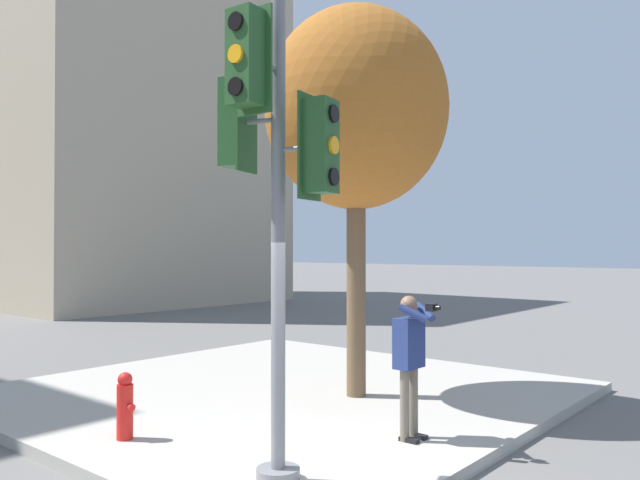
{
  "coord_description": "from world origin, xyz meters",
  "views": [
    {
      "loc": [
        -3.9,
        -3.54,
        2.43
      ],
      "look_at": [
        1.29,
        0.81,
        2.53
      ],
      "focal_mm": 35.0,
      "sensor_mm": 36.0,
      "label": 1
    }
  ],
  "objects_px": {
    "person_photographer": "(410,353)",
    "fire_hydrant": "(125,406)",
    "traffic_signal_pole": "(271,162)",
    "street_tree": "(356,111)"
  },
  "relations": [
    {
      "from": "traffic_signal_pole",
      "to": "street_tree",
      "type": "bearing_deg",
      "value": 23.93
    },
    {
      "from": "person_photographer",
      "to": "street_tree",
      "type": "height_order",
      "value": "street_tree"
    },
    {
      "from": "traffic_signal_pole",
      "to": "person_photographer",
      "type": "bearing_deg",
      "value": -7.97
    },
    {
      "from": "traffic_signal_pole",
      "to": "person_photographer",
      "type": "relative_size",
      "value": 3.01
    },
    {
      "from": "person_photographer",
      "to": "fire_hydrant",
      "type": "distance_m",
      "value": 3.48
    },
    {
      "from": "traffic_signal_pole",
      "to": "street_tree",
      "type": "height_order",
      "value": "street_tree"
    },
    {
      "from": "person_photographer",
      "to": "fire_hydrant",
      "type": "height_order",
      "value": "person_photographer"
    },
    {
      "from": "street_tree",
      "to": "traffic_signal_pole",
      "type": "bearing_deg",
      "value": -156.07
    },
    {
      "from": "person_photographer",
      "to": "street_tree",
      "type": "relative_size",
      "value": 0.28
    },
    {
      "from": "traffic_signal_pole",
      "to": "fire_hydrant",
      "type": "xyz_separation_m",
      "value": [
        -0.11,
        2.34,
        -2.74
      ]
    }
  ]
}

